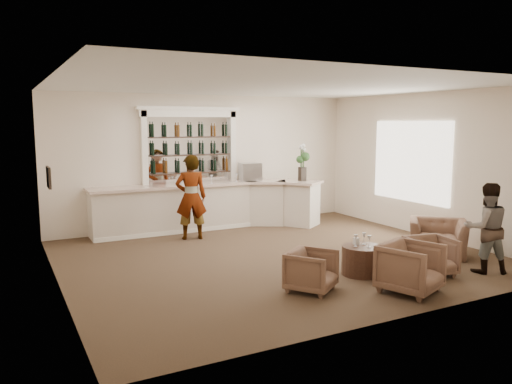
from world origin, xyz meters
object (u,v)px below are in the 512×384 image
Objects in this scene: guest at (486,228)px; armchair_right at (431,256)px; cocktail_table at (362,260)px; armchair_far at (438,237)px; espresso_machine at (250,172)px; sommelier at (191,197)px; armchair_left at (312,271)px; bar_counter at (210,206)px; armchair_center at (410,268)px; flower_vase at (302,160)px.

armchair_right is (-0.96, 0.33, -0.46)m from guest.
armchair_far reaches higher than cocktail_table.
cocktail_table is 1.35× the size of espresso_machine.
sommelier is 2.70× the size of armchair_left.
cocktail_table is 0.36× the size of sommelier.
armchair_far reaches higher than armchair_right.
guest reaches higher than bar_counter.
sommelier is (-0.78, -0.80, 0.38)m from bar_counter.
sommelier reaches higher than cocktail_table.
guest is at bearing -15.55° from armchair_center.
guest is at bearing -45.55° from armchair_left.
armchair_right is (2.28, -0.26, 0.01)m from armchair_left.
cocktail_table is 2.21m from armchair_far.
sommelier is 5.30m from armchair_center.
armchair_far is (3.86, -3.56, -0.60)m from sommelier.
sommelier is 2.25× the size of armchair_center.
armchair_left is 0.97× the size of armchair_right.
sommelier is at bearing 113.30° from cocktail_table.
espresso_machine is 0.55× the size of flower_vase.
armchair_far is at bearing -71.11° from guest.
flower_vase is at bearing 71.08° from cocktail_table.
armchair_left is at bearing -98.74° from espresso_machine.
cocktail_table is at bearing 127.18° from sommelier.
flower_vase is (1.40, 4.08, 1.42)m from cocktail_table.
armchair_right is 0.78× the size of flower_vase.
sommelier reaches higher than armchair_center.
flower_vase reaches higher than armchair_left.
armchair_left is 5.40m from espresso_machine.
armchair_far is 1.16× the size of flower_vase.
armchair_right reaches higher than armchair_left.
cocktail_table is 4.90m from espresso_machine.
guest reaches higher than armchair_right.
sommelier reaches higher than armchair_right.
guest reaches higher than armchair_center.
guest is 1.32m from armchair_far.
armchair_right is 4.86m from flower_vase.
cocktail_table is 0.65× the size of armchair_far.
armchair_center is at bearing -101.55° from armchair_far.
guest reaches higher than cocktail_table.
flower_vase reaches higher than espresso_machine.
espresso_machine reaches higher than guest.
cocktail_table is 0.98× the size of armchair_left.
armchair_left is (-3.25, 0.59, -0.47)m from guest.
bar_counter is 8.08× the size of armchair_left.
flower_vase is at bearing -14.90° from bar_counter.
guest is (2.89, -5.59, 0.22)m from bar_counter.
armchair_center is 5.93m from espresso_machine.
cocktail_table is 1.18m from armchair_right.
armchair_far is at bearing -24.71° from armchair_left.
armchair_far is (1.15, 0.90, 0.02)m from armchair_right.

